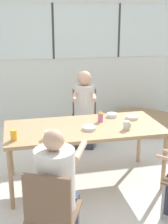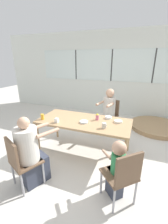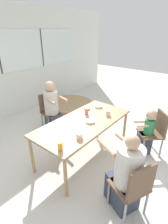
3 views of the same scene
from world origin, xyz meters
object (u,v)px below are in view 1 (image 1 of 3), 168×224
at_px(milk_carton_small, 48,135).
at_px(bowl_fruit, 132,117).
at_px(person_man_blue_shirt, 84,113).
at_px(juice_glass, 14,135).
at_px(bowl_white_shallow, 112,115).
at_px(bowl_cereal, 89,128).
at_px(chair_for_man_blue_shirt, 84,111).
at_px(coffee_mug, 127,125).
at_px(folded_table_stack, 142,122).
at_px(sippy_cup, 101,116).
at_px(person_woman_green_shirt, 57,198).
at_px(chair_for_woman_green_shirt, 51,209).

xyz_separation_m(milk_carton_small, bowl_fruit, (1.12, 0.43, -0.03)).
height_order(person_man_blue_shirt, juice_glass, person_man_blue_shirt).
height_order(bowl_white_shallow, bowl_cereal, bowl_white_shallow).
bearing_deg(bowl_cereal, milk_carton_small, -160.50).
distance_m(chair_for_man_blue_shirt, bowl_cereal, 1.46).
xyz_separation_m(chair_for_man_blue_shirt, coffee_mug, (0.16, -1.50, 0.28)).
bearing_deg(bowl_fruit, coffee_mug, -119.86).
relative_size(coffee_mug, folded_table_stack, 0.07).
relative_size(sippy_cup, bowl_white_shallow, 1.08).
bearing_deg(coffee_mug, person_man_blue_shirt, 98.31).
xyz_separation_m(coffee_mug, milk_carton_small, (-0.92, -0.08, -0.00)).
bearing_deg(milk_carton_small, person_woman_green_shirt, -91.67).
height_order(chair_for_woman_green_shirt, person_man_blue_shirt, person_man_blue_shirt).
bearing_deg(person_man_blue_shirt, bowl_cereal, 92.76).
relative_size(juice_glass, bowl_cereal, 0.74).
bearing_deg(bowl_white_shallow, sippy_cup, -142.56).
bearing_deg(chair_for_man_blue_shirt, bowl_cereal, 92.45).
relative_size(person_woman_green_shirt, bowl_white_shallow, 8.53).
xyz_separation_m(chair_for_man_blue_shirt, person_man_blue_shirt, (-0.04, -0.16, 0.03)).
xyz_separation_m(chair_for_woman_green_shirt, sippy_cup, (0.79, 1.35, 0.30)).
bearing_deg(chair_for_woman_green_shirt, coffee_mug, 69.51).
distance_m(person_man_blue_shirt, juice_glass, 1.78).
distance_m(person_man_blue_shirt, folded_table_stack, 1.52).
distance_m(bowl_cereal, bowl_fruit, 0.67).
height_order(sippy_cup, folded_table_stack, sippy_cup).
relative_size(bowl_fruit, folded_table_stack, 0.11).
distance_m(person_woman_green_shirt, milk_carton_small, 0.83).
bearing_deg(bowl_fruit, chair_for_man_blue_shirt, 107.21).
bearing_deg(chair_for_woman_green_shirt, chair_for_man_blue_shirt, 95.64).
distance_m(sippy_cup, folded_table_stack, 2.26).
xyz_separation_m(chair_for_man_blue_shirt, sippy_cup, (-0.06, -1.17, 0.30)).
xyz_separation_m(chair_for_man_blue_shirt, milk_carton_small, (-0.76, -1.59, 0.27)).
bearing_deg(chair_for_man_blue_shirt, folded_table_stack, -144.18).
height_order(chair_for_man_blue_shirt, juice_glass, chair_for_man_blue_shirt).
relative_size(person_woman_green_shirt, bowl_fruit, 7.17).
xyz_separation_m(juice_glass, bowl_fruit, (1.47, 0.39, -0.04)).
height_order(milk_carton_small, bowl_white_shallow, milk_carton_small).
xyz_separation_m(person_man_blue_shirt, bowl_fruit, (0.39, -0.99, 0.22)).
height_order(person_man_blue_shirt, milk_carton_small, person_man_blue_shirt).
relative_size(coffee_mug, bowl_cereal, 0.62).
bearing_deg(juice_glass, bowl_cereal, 9.27).
bearing_deg(bowl_fruit, chair_for_woman_green_shirt, -131.56).
xyz_separation_m(person_woman_green_shirt, bowl_white_shallow, (0.92, 1.34, 0.25)).
bearing_deg(coffee_mug, bowl_cereal, 167.82).
distance_m(juice_glass, folded_table_stack, 3.21).
xyz_separation_m(sippy_cup, bowl_fruit, (0.42, 0.02, -0.05)).
distance_m(coffee_mug, bowl_fruit, 0.40).
distance_m(person_man_blue_shirt, sippy_cup, 1.05).
xyz_separation_m(juice_glass, milk_carton_small, (0.35, -0.04, -0.01)).
bearing_deg(sippy_cup, chair_for_man_blue_shirt, 86.89).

